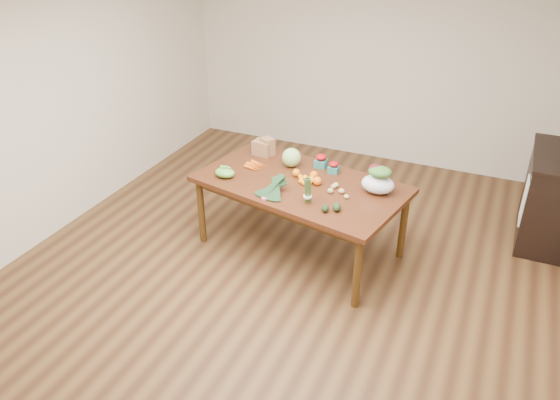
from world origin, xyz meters
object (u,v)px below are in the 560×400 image
at_px(dining_table, 300,216).
at_px(salad_bag, 378,181).
at_px(cabbage, 291,157).
at_px(kale_bunch, 271,188).
at_px(paper_bag, 263,146).
at_px(asparagus_bundle, 308,190).
at_px(mandarin_cluster, 305,179).
at_px(cabinet, 551,198).

bearing_deg(dining_table, salad_bag, 19.27).
bearing_deg(salad_bag, cabbage, 168.25).
bearing_deg(salad_bag, kale_bunch, -152.75).
height_order(paper_bag, kale_bunch, paper_bag).
relative_size(paper_bag, asparagus_bundle, 1.05).
distance_m(cabbage, asparagus_bundle, 0.76).
distance_m(mandarin_cluster, kale_bunch, 0.42).
relative_size(cabinet, salad_bag, 3.37).
height_order(cabbage, mandarin_cluster, cabbage).
relative_size(mandarin_cluster, salad_bag, 0.60).
relative_size(cabinet, asparagus_bundle, 4.08).
bearing_deg(cabinet, salad_bag, -143.78).
relative_size(paper_bag, kale_bunch, 0.66).
bearing_deg(dining_table, cabinet, 40.10).
xyz_separation_m(dining_table, cabinet, (2.24, 1.21, 0.10)).
bearing_deg(kale_bunch, cabinet, 44.87).
bearing_deg(cabbage, asparagus_bundle, -56.30).
xyz_separation_m(cabbage, salad_bag, (0.93, -0.19, 0.02)).
relative_size(cabinet, kale_bunch, 2.55).
xyz_separation_m(mandarin_cluster, salad_bag, (0.68, 0.08, 0.08)).
xyz_separation_m(dining_table, cabbage, (-0.22, 0.29, 0.47)).
relative_size(cabbage, salad_bag, 0.63).
xyz_separation_m(dining_table, paper_bag, (-0.60, 0.43, 0.47)).
relative_size(dining_table, kale_bunch, 4.85).
bearing_deg(paper_bag, mandarin_cluster, -32.93).
height_order(cabinet, mandarin_cluster, cabinet).
distance_m(paper_bag, cabbage, 0.41).
height_order(mandarin_cluster, salad_bag, salad_bag).
distance_m(dining_table, cabinet, 2.55).
distance_m(mandarin_cluster, salad_bag, 0.69).
distance_m(dining_table, mandarin_cluster, 0.42).
bearing_deg(paper_bag, salad_bag, -14.25).
height_order(paper_bag, cabbage, cabbage).
height_order(cabinet, salad_bag, salad_bag).
distance_m(cabinet, mandarin_cluster, 2.52).
bearing_deg(mandarin_cluster, dining_table, -157.19).
relative_size(cabbage, kale_bunch, 0.48).
bearing_deg(paper_bag, kale_bunch, -60.15).
relative_size(dining_table, cabinet, 1.90).
distance_m(cabbage, salad_bag, 0.95).
xyz_separation_m(dining_table, salad_bag, (0.72, 0.10, 0.49)).
bearing_deg(salad_bag, paper_bag, 165.75).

